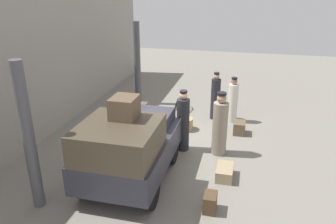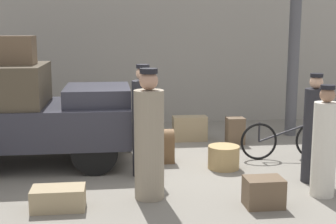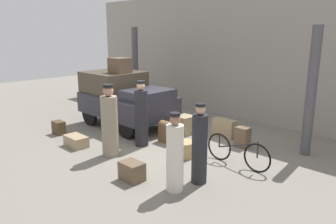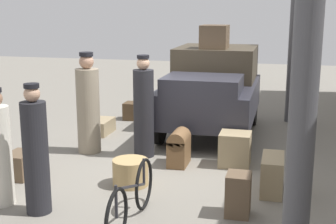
{
  "view_description": "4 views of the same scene",
  "coord_description": "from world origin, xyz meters",
  "px_view_note": "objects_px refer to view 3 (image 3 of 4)",
  "views": [
    {
      "loc": [
        -8.79,
        -2.03,
        4.61
      ],
      "look_at": [
        0.2,
        0.2,
        0.95
      ],
      "focal_mm": 35.0,
      "sensor_mm": 36.0,
      "label": 1
    },
    {
      "loc": [
        -0.78,
        -7.79,
        2.38
      ],
      "look_at": [
        0.2,
        0.2,
        0.95
      ],
      "focal_mm": 50.0,
      "sensor_mm": 36.0,
      "label": 2
    },
    {
      "loc": [
        6.39,
        -6.02,
        3.13
      ],
      "look_at": [
        0.2,
        0.2,
        0.95
      ],
      "focal_mm": 35.0,
      "sensor_mm": 36.0,
      "label": 3
    },
    {
      "loc": [
        7.48,
        2.03,
        2.65
      ],
      "look_at": [
        0.2,
        0.2,
        0.95
      ],
      "focal_mm": 50.0,
      "sensor_mm": 36.0,
      "label": 4
    }
  ],
  "objects_px": {
    "trunk_umber_medium": "(132,171)",
    "wicker_basket": "(184,149)",
    "trunk_wicker_pale": "(59,128)",
    "porter_standing_middle": "(110,124)",
    "truck": "(124,97)",
    "conductor_in_dark_uniform": "(200,147)",
    "porter_with_bicycle": "(175,156)",
    "bicycle": "(237,152)",
    "trunk_large_brown": "(224,128)",
    "trunk_barrel_dark": "(168,131)",
    "porter_carrying_trunk": "(141,116)",
    "suitcase_tan_flat": "(243,137)",
    "suitcase_black_upright": "(76,141)",
    "trunk_on_truck_roof": "(120,65)",
    "suitcase_small_leather": "(185,125)"
  },
  "relations": [
    {
      "from": "trunk_umber_medium",
      "to": "trunk_barrel_dark",
      "type": "bearing_deg",
      "value": 117.35
    },
    {
      "from": "trunk_wicker_pale",
      "to": "suitcase_small_leather",
      "type": "height_order",
      "value": "suitcase_small_leather"
    },
    {
      "from": "trunk_wicker_pale",
      "to": "trunk_on_truck_roof",
      "type": "distance_m",
      "value": 2.8
    },
    {
      "from": "trunk_wicker_pale",
      "to": "trunk_on_truck_roof",
      "type": "bearing_deg",
      "value": 76.31
    },
    {
      "from": "wicker_basket",
      "to": "porter_standing_middle",
      "type": "xyz_separation_m",
      "value": [
        -1.39,
        -1.27,
        0.65
      ]
    },
    {
      "from": "suitcase_small_leather",
      "to": "trunk_large_brown",
      "type": "height_order",
      "value": "suitcase_small_leather"
    },
    {
      "from": "truck",
      "to": "porter_standing_middle",
      "type": "height_order",
      "value": "porter_standing_middle"
    },
    {
      "from": "porter_standing_middle",
      "to": "suitcase_tan_flat",
      "type": "xyz_separation_m",
      "value": [
        2.05,
        2.96,
        -0.57
      ]
    },
    {
      "from": "porter_standing_middle",
      "to": "trunk_large_brown",
      "type": "bearing_deg",
      "value": 71.03
    },
    {
      "from": "bicycle",
      "to": "porter_carrying_trunk",
      "type": "relative_size",
      "value": 0.95
    },
    {
      "from": "porter_carrying_trunk",
      "to": "trunk_barrel_dark",
      "type": "distance_m",
      "value": 0.95
    },
    {
      "from": "trunk_barrel_dark",
      "to": "trunk_wicker_pale",
      "type": "bearing_deg",
      "value": -147.83
    },
    {
      "from": "wicker_basket",
      "to": "conductor_in_dark_uniform",
      "type": "xyz_separation_m",
      "value": [
        1.21,
        -0.86,
        0.6
      ]
    },
    {
      "from": "porter_standing_middle",
      "to": "suitcase_tan_flat",
      "type": "height_order",
      "value": "porter_standing_middle"
    },
    {
      "from": "conductor_in_dark_uniform",
      "to": "porter_carrying_trunk",
      "type": "xyz_separation_m",
      "value": [
        -2.61,
        0.65,
        0.05
      ]
    },
    {
      "from": "trunk_wicker_pale",
      "to": "trunk_barrel_dark",
      "type": "bearing_deg",
      "value": 32.17
    },
    {
      "from": "trunk_barrel_dark",
      "to": "porter_standing_middle",
      "type": "bearing_deg",
      "value": -100.17
    },
    {
      "from": "porter_standing_middle",
      "to": "trunk_on_truck_roof",
      "type": "bearing_deg",
      "value": 137.12
    },
    {
      "from": "trunk_large_brown",
      "to": "porter_standing_middle",
      "type": "bearing_deg",
      "value": -108.97
    },
    {
      "from": "wicker_basket",
      "to": "trunk_wicker_pale",
      "type": "relative_size",
      "value": 1.32
    },
    {
      "from": "wicker_basket",
      "to": "suitcase_black_upright",
      "type": "distance_m",
      "value": 3.06
    },
    {
      "from": "truck",
      "to": "conductor_in_dark_uniform",
      "type": "bearing_deg",
      "value": -19.02
    },
    {
      "from": "bicycle",
      "to": "wicker_basket",
      "type": "xyz_separation_m",
      "value": [
        -1.29,
        -0.45,
        -0.16
      ]
    },
    {
      "from": "conductor_in_dark_uniform",
      "to": "trunk_umber_medium",
      "type": "relative_size",
      "value": 3.33
    },
    {
      "from": "trunk_large_brown",
      "to": "suitcase_tan_flat",
      "type": "bearing_deg",
      "value": -24.18
    },
    {
      "from": "porter_with_bicycle",
      "to": "suitcase_black_upright",
      "type": "height_order",
      "value": "porter_with_bicycle"
    },
    {
      "from": "trunk_on_truck_roof",
      "to": "trunk_wicker_pale",
      "type": "bearing_deg",
      "value": -103.69
    },
    {
      "from": "truck",
      "to": "trunk_on_truck_roof",
      "type": "bearing_deg",
      "value": 180.0
    },
    {
      "from": "porter_standing_middle",
      "to": "trunk_wicker_pale",
      "type": "xyz_separation_m",
      "value": [
        -2.64,
        -0.08,
        -0.64
      ]
    },
    {
      "from": "trunk_umber_medium",
      "to": "suitcase_black_upright",
      "type": "distance_m",
      "value": 2.77
    },
    {
      "from": "porter_standing_middle",
      "to": "trunk_umber_medium",
      "type": "distance_m",
      "value": 1.72
    },
    {
      "from": "bicycle",
      "to": "trunk_large_brown",
      "type": "relative_size",
      "value": 2.38
    },
    {
      "from": "conductor_in_dark_uniform",
      "to": "suitcase_small_leather",
      "type": "xyz_separation_m",
      "value": [
        -2.48,
        2.3,
        -0.51
      ]
    },
    {
      "from": "suitcase_tan_flat",
      "to": "truck",
      "type": "bearing_deg",
      "value": -166.33
    },
    {
      "from": "wicker_basket",
      "to": "porter_with_bicycle",
      "type": "xyz_separation_m",
      "value": [
        1.1,
        -1.48,
        0.54
      ]
    },
    {
      "from": "truck",
      "to": "trunk_barrel_dark",
      "type": "relative_size",
      "value": 5.32
    },
    {
      "from": "porter_with_bicycle",
      "to": "trunk_umber_medium",
      "type": "xyz_separation_m",
      "value": [
        -0.98,
        -0.31,
        -0.54
      ]
    },
    {
      "from": "trunk_wicker_pale",
      "to": "suitcase_tan_flat",
      "type": "relative_size",
      "value": 0.74
    },
    {
      "from": "trunk_large_brown",
      "to": "truck",
      "type": "bearing_deg",
      "value": -156.14
    },
    {
      "from": "trunk_wicker_pale",
      "to": "porter_standing_middle",
      "type": "bearing_deg",
      "value": 1.76
    },
    {
      "from": "trunk_barrel_dark",
      "to": "trunk_umber_medium",
      "type": "bearing_deg",
      "value": -62.65
    },
    {
      "from": "trunk_umber_medium",
      "to": "trunk_on_truck_roof",
      "type": "height_order",
      "value": "trunk_on_truck_roof"
    },
    {
      "from": "bicycle",
      "to": "suitcase_black_upright",
      "type": "bearing_deg",
      "value": -153.05
    },
    {
      "from": "trunk_barrel_dark",
      "to": "trunk_large_brown",
      "type": "bearing_deg",
      "value": 62.14
    },
    {
      "from": "porter_with_bicycle",
      "to": "trunk_wicker_pale",
      "type": "height_order",
      "value": "porter_with_bicycle"
    },
    {
      "from": "conductor_in_dark_uniform",
      "to": "trunk_umber_medium",
      "type": "xyz_separation_m",
      "value": [
        -1.09,
        -0.93,
        -0.59
      ]
    },
    {
      "from": "porter_standing_middle",
      "to": "conductor_in_dark_uniform",
      "type": "distance_m",
      "value": 2.64
    },
    {
      "from": "porter_carrying_trunk",
      "to": "suitcase_tan_flat",
      "type": "height_order",
      "value": "porter_carrying_trunk"
    },
    {
      "from": "trunk_umber_medium",
      "to": "wicker_basket",
      "type": "bearing_deg",
      "value": 93.7
    },
    {
      "from": "conductor_in_dark_uniform",
      "to": "bicycle",
      "type": "bearing_deg",
      "value": 86.37
    }
  ]
}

